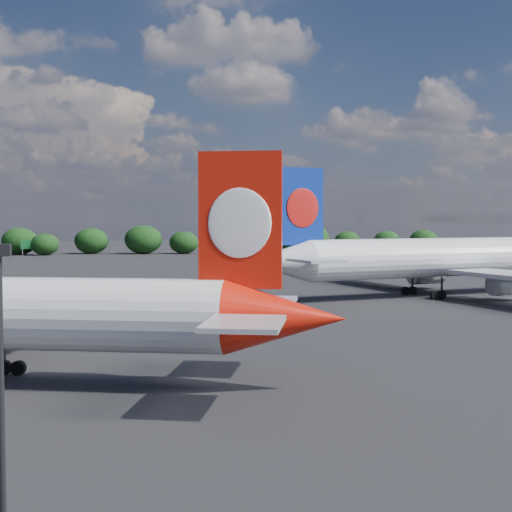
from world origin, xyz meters
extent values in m
plane|color=black|center=(0.00, 60.00, 0.00)|extent=(500.00, 500.00, 0.00)
cone|color=red|center=(16.86, 7.01, 4.55)|extent=(8.31, 6.53, 4.55)
cube|color=red|center=(14.26, 7.83, 10.37)|extent=(4.91, 1.94, 8.19)
ellipsoid|color=white|center=(14.17, 7.57, 10.21)|extent=(3.70, 1.33, 4.19)
ellipsoid|color=white|center=(14.34, 8.09, 10.21)|extent=(3.70, 1.33, 4.19)
cube|color=#ABAEB3|center=(13.62, 2.78, 4.91)|extent=(5.55, 6.44, 0.27)
cube|color=#ABAEB3|center=(16.63, 12.33, 4.91)|extent=(5.55, 6.44, 0.27)
cube|color=#ABAEB3|center=(-1.26, 25.14, 3.09)|extent=(11.12, 19.13, 0.50)
cylinder|color=black|center=(-0.54, 15.37, 1.36)|extent=(0.32, 0.32, 2.27)
cylinder|color=black|center=(-0.54, 15.37, 0.50)|extent=(1.08, 0.69, 1.00)
cylinder|color=black|center=(0.42, 15.07, 0.50)|extent=(1.08, 0.69, 1.00)
cylinder|color=silver|center=(49.34, 55.36, 5.25)|extent=(40.03, 14.21, 5.25)
cone|color=silver|center=(25.84, 49.85, 5.25)|extent=(9.37, 7.03, 5.25)
cube|color=navy|center=(28.91, 50.57, 11.96)|extent=(5.74, 1.83, 9.45)
ellipsoid|color=red|center=(28.98, 50.26, 11.78)|extent=(4.34, 1.21, 4.83)
ellipsoid|color=red|center=(28.83, 50.88, 11.78)|extent=(4.34, 1.21, 4.83)
cube|color=#ABAEB3|center=(29.20, 44.71, 5.67)|extent=(6.04, 7.21, 0.31)
cube|color=#ABAEB3|center=(26.57, 55.95, 5.67)|extent=(6.04, 7.21, 0.31)
cube|color=#ABAEB3|center=(48.27, 69.12, 3.57)|extent=(11.43, 21.99, 0.58)
cylinder|color=#ABAEB3|center=(55.35, 48.14, 2.20)|extent=(5.76, 3.96, 2.83)
cube|color=#ABAEB3|center=(55.35, 48.14, 2.94)|extent=(2.32, 0.83, 1.26)
cylinder|color=#ABAEB3|center=(51.52, 64.49, 2.20)|extent=(5.76, 3.96, 2.83)
cube|color=#ABAEB3|center=(51.52, 64.49, 2.94)|extent=(2.32, 0.83, 1.26)
cylinder|color=black|center=(48.02, 51.81, 1.57)|extent=(0.35, 0.35, 2.62)
cylinder|color=black|center=(48.02, 51.81, 0.58)|extent=(1.23, 0.72, 1.15)
cylinder|color=black|center=(46.89, 51.55, 0.58)|extent=(1.23, 0.72, 1.15)
cylinder|color=black|center=(46.58, 57.95, 1.57)|extent=(0.35, 0.35, 2.62)
cylinder|color=black|center=(46.58, 57.95, 0.58)|extent=(1.23, 0.72, 1.15)
cylinder|color=black|center=(45.46, 57.68, 0.58)|extent=(1.23, 0.72, 1.15)
cylinder|color=black|center=(4.56, -17.16, 4.80)|extent=(0.16, 0.16, 9.60)
cube|color=#136126|center=(-18.00, 176.00, 3.20)|extent=(6.00, 0.30, 2.60)
cylinder|color=#93969B|center=(-20.50, 176.00, 1.00)|extent=(0.20, 0.20, 2.00)
cylinder|color=#93969B|center=(-15.50, 176.00, 1.00)|extent=(0.20, 0.20, 2.00)
cube|color=gold|center=(12.00, 182.00, 4.00)|extent=(5.00, 0.30, 3.00)
cylinder|color=#93969B|center=(12.00, 182.00, 1.25)|extent=(0.30, 0.30, 2.50)
ellipsoid|color=black|center=(-22.13, 182.18, 3.96)|extent=(10.30, 8.72, 7.92)
ellipsoid|color=black|center=(-14.53, 177.23, 3.14)|extent=(8.17, 6.91, 6.28)
ellipsoid|color=black|center=(-1.77, 183.92, 3.85)|extent=(10.01, 8.47, 7.70)
ellipsoid|color=black|center=(13.47, 180.22, 4.27)|extent=(11.11, 9.40, 8.54)
ellipsoid|color=black|center=(25.39, 178.50, 3.36)|extent=(8.74, 7.39, 6.72)
ellipsoid|color=black|center=(39.67, 177.12, 3.61)|extent=(9.39, 7.94, 7.22)
ellipsoid|color=black|center=(55.02, 182.10, 3.68)|extent=(9.56, 8.09, 7.35)
ellipsoid|color=black|center=(63.99, 177.22, 4.46)|extent=(11.60, 9.81, 8.92)
ellipsoid|color=black|center=(77.93, 183.71, 3.22)|extent=(8.37, 7.09, 6.44)
ellipsoid|color=black|center=(91.16, 183.61, 3.29)|extent=(8.57, 7.25, 6.59)
ellipsoid|color=black|center=(102.66, 180.96, 3.51)|extent=(9.12, 7.72, 7.02)
camera|label=1|loc=(7.33, -34.10, 10.46)|focal=50.00mm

